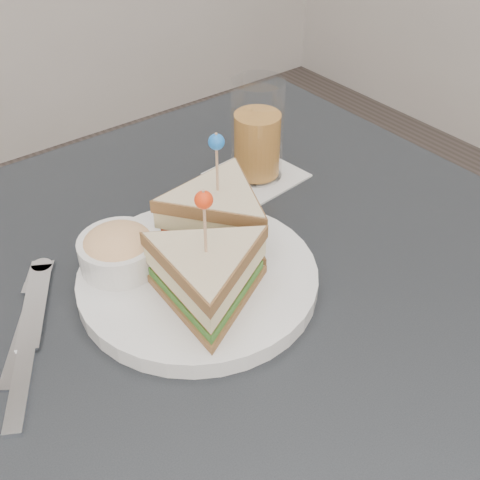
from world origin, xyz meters
The scene contains 5 objects.
table centered at (0.00, 0.00, 0.67)m, with size 0.80×0.80×0.75m.
plate_meal centered at (-0.03, 0.03, 0.79)m, with size 0.29×0.28×0.15m.
cutlery_fork centered at (-0.20, 0.10, 0.75)m, with size 0.12×0.16×0.01m.
cutlery_knife centered at (-0.22, 0.05, 0.75)m, with size 0.13×0.21×0.01m.
drink_set centered at (0.15, 0.16, 0.81)m, with size 0.12×0.12×0.14m.
Camera 1 is at (-0.30, -0.39, 1.20)m, focal length 45.00 mm.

